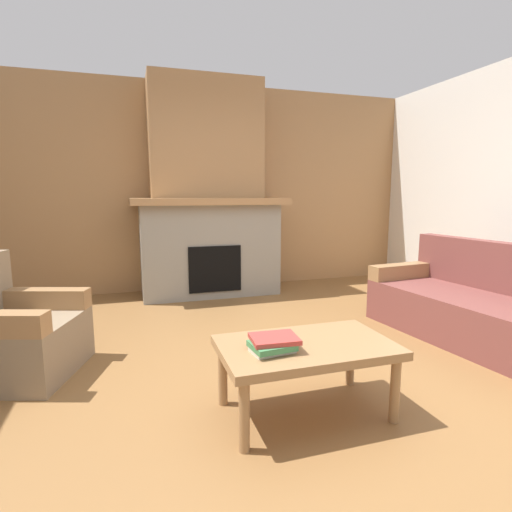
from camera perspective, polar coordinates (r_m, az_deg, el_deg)
ground at (r=2.94m, az=3.57°, el=-17.04°), size 9.00×9.00×0.00m
wall_back_wood_panel at (r=5.55m, az=-7.61°, el=9.46°), size 6.00×0.12×2.70m
fireplace at (r=5.18m, az=-6.85°, el=7.47°), size 1.90×0.82×2.70m
couch at (r=4.08m, az=28.86°, el=-6.40°), size 1.03×1.88×0.85m
armchair at (r=3.37m, az=-31.46°, el=-9.51°), size 0.95×0.95×0.85m
coffee_table at (r=2.40m, az=7.12°, el=-13.40°), size 1.00×0.60×0.43m
book_stack_near_edge at (r=2.24m, az=2.42°, el=-12.34°), size 0.28×0.23×0.08m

